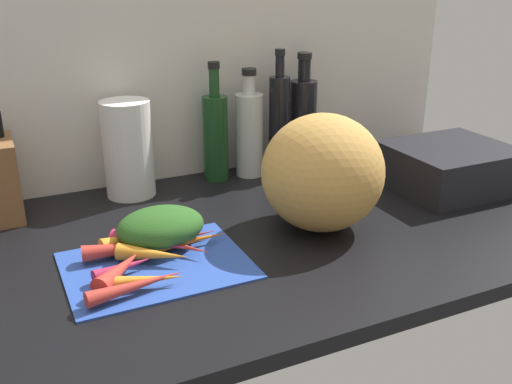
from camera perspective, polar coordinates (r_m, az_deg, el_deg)
ground_plane at (r=120.36cm, az=-4.14°, el=-4.88°), size 170.00×80.00×3.00cm
wall_back at (r=146.20cm, az=-10.13°, el=12.57°), size 170.00×3.00×60.00cm
cutting_board at (r=109.07cm, az=-9.69°, el=-6.99°), size 32.86×25.30×0.80cm
carrot_0 at (r=115.07cm, az=-12.54°, el=-4.53°), size 10.71×5.47×3.13cm
carrot_1 at (r=111.69cm, az=-12.05°, el=-5.31°), size 18.22×5.51×3.16cm
carrot_2 at (r=101.14cm, az=-10.61°, el=-8.42°), size 12.87×5.45×2.47cm
carrot_3 at (r=112.47cm, az=-10.37°, el=-4.90°), size 13.77×12.86×3.44cm
carrot_4 at (r=114.46cm, az=-7.86°, el=-4.61°), size 17.71×3.13×2.15cm
carrot_5 at (r=113.44cm, az=-6.53°, el=-4.76°), size 15.89×2.53×2.28cm
carrot_6 at (r=111.94cm, az=-7.90°, el=-5.13°), size 11.35×12.91×2.55cm
carrot_7 at (r=104.27cm, az=-13.10°, el=-7.34°), size 11.70×12.13×3.50cm
carrot_8 at (r=108.34cm, az=-10.05°, el=-6.00°), size 12.81×10.22×3.26cm
carrot_9 at (r=105.87cm, az=-12.75°, el=-7.16°), size 11.62×5.00×2.44cm
carrot_10 at (r=99.54cm, az=-11.56°, el=-8.91°), size 17.26×5.04×2.78cm
carrot_greens_pile at (r=114.23cm, az=-9.29°, el=-3.35°), size 17.03×13.10×7.20cm
winter_squash at (r=119.36cm, az=6.52°, el=1.89°), size 25.20×24.77×24.18cm
paper_towel_roll at (r=139.55cm, az=-12.37°, el=4.11°), size 11.48×11.48×22.72cm
bottle_0 at (r=147.42cm, az=-3.98°, el=5.59°), size 6.29×6.29×29.72cm
bottle_1 at (r=149.84cm, az=-0.65°, el=5.86°), size 6.99×6.99×27.64cm
bottle_2 at (r=151.08cm, az=2.27°, el=6.75°), size 5.30×5.30×32.19cm
bottle_3 at (r=155.79cm, az=4.59°, el=6.88°), size 7.08×7.08×30.66cm
dish_rack at (r=150.68cm, az=18.38°, el=2.34°), size 28.26×25.23×10.47cm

